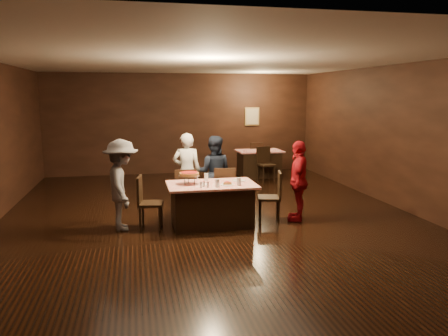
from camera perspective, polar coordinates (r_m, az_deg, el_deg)
The scene contains 22 objects.
room at distance 8.34m, azimuth -1.89°, elevation 7.97°, with size 10.00×10.04×3.02m.
main_table at distance 8.02m, azimuth -1.63°, elevation -4.76°, with size 1.60×1.00×0.77m, color #AA170B.
back_table at distance 12.79m, azimuth 4.60°, elevation 0.60°, with size 1.30×0.90×0.77m, color #A30A13.
chair_far_left at distance 8.67m, azimuth -5.11°, elevation -3.10°, with size 0.42×0.42×0.95m, color black.
chair_far_right at distance 8.79m, azimuth 0.08°, elevation -2.88°, with size 0.42×0.42×0.95m, color black.
chair_end_left at distance 7.89m, azimuth -9.55°, elevation -4.46°, with size 0.42×0.42×0.95m, color black.
chair_end_right at distance 8.26m, azimuth 5.92°, elevation -3.74°, with size 0.42×0.42×0.95m, color black.
chair_back_near at distance 12.11m, azimuth 5.54°, elevation 0.52°, with size 0.42×0.42×0.95m, color black.
chair_back_far at distance 13.34m, azimuth 3.89°, elevation 1.38°, with size 0.42×0.42×0.95m, color black.
diner_white_jacket at distance 9.05m, azimuth -4.88°, elevation -0.45°, with size 0.58×0.38×1.60m, color silver.
diner_navy_hoodie at distance 9.12m, azimuth -1.33°, elevation -0.56°, with size 0.75×0.58×1.53m, color black.
diner_grey_knit at distance 7.85m, azimuth -13.22°, elevation -2.18°, with size 1.04×0.60×1.61m, color slate.
diner_red_shirt at distance 8.36m, azimuth 9.71°, elevation -1.66°, with size 0.89×0.37×1.52m, color #A80E18.
pizza_stand at distance 7.89m, azimuth -4.57°, elevation -0.81°, with size 0.38×0.38×0.22m.
plate_with_slice at distance 7.80m, azimuth 0.40°, elevation -2.07°, with size 0.25×0.25×0.06m.
plate_empty at distance 8.19m, azimuth 1.97°, elevation -1.65°, with size 0.25×0.25×0.01m, color white.
glass_front_left at distance 7.64m, azimuth -0.88°, elevation -1.98°, with size 0.08×0.08×0.14m, color silver.
glass_front_right at distance 7.77m, azimuth 1.95°, elevation -1.78°, with size 0.08×0.08×0.14m, color silver.
glass_back at distance 8.20m, azimuth -2.35°, elevation -1.18°, with size 0.08×0.08×0.14m, color silver.
condiments at distance 7.62m, azimuth -2.60°, elevation -2.18°, with size 0.17×0.10×0.09m.
napkin_center at distance 7.99m, azimuth 0.48°, elevation -1.95°, with size 0.16×0.16×0.01m, color white.
napkin_left at distance 7.86m, azimuth -2.65°, elevation -2.16°, with size 0.16×0.16×0.01m, color white.
Camera 1 is at (-1.42, -8.21, 2.37)m, focal length 35.00 mm.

